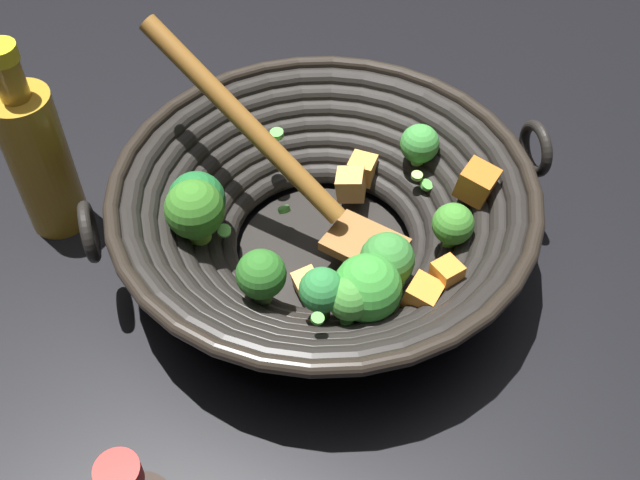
# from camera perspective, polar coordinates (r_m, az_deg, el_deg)

# --- Properties ---
(ground_plane) EXTENTS (4.00, 4.00, 0.00)m
(ground_plane) POSITION_cam_1_polar(r_m,az_deg,el_deg) (0.75, 0.26, -1.09)
(ground_plane) COLOR black
(wok) EXTENTS (0.39, 0.39, 0.20)m
(wok) POSITION_cam_1_polar(r_m,az_deg,el_deg) (0.70, 0.25, 2.03)
(wok) COLOR black
(wok) RESTS_ON ground
(cooking_oil_bottle) EXTENTS (0.06, 0.06, 0.21)m
(cooking_oil_bottle) POSITION_cam_1_polar(r_m,az_deg,el_deg) (0.76, -20.23, 5.82)
(cooking_oil_bottle) COLOR #AD7F23
(cooking_oil_bottle) RESTS_ON ground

